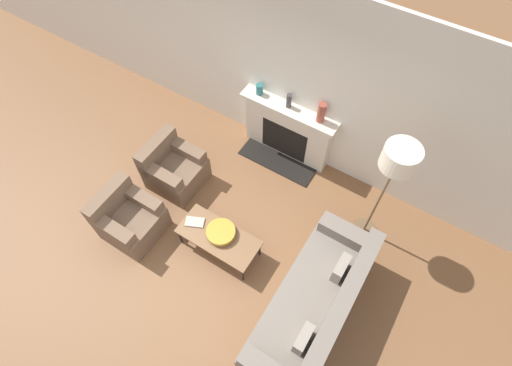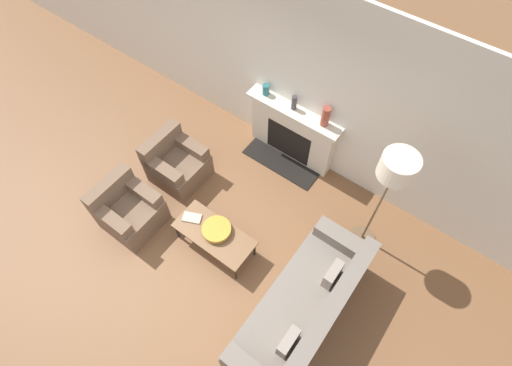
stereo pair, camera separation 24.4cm
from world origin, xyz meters
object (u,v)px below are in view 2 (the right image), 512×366
object	(u,v)px
coffee_table	(214,235)
mantel_vase_center_left	(294,103)
mantel_vase_center_right	(326,116)
fireplace	(292,133)
couch	(304,309)
armchair_far	(176,164)
floor_lamp	(394,174)
bowl	(217,230)
armchair_near	(128,210)
mantel_vase_left	(266,90)
book	(192,218)

from	to	relation	value
coffee_table	mantel_vase_center_left	distance (m)	2.18
mantel_vase_center_left	coffee_table	bearing A→B (deg)	-87.02
mantel_vase_center_right	fireplace	bearing A→B (deg)	-178.19
couch	mantel_vase_center_right	world-z (taller)	mantel_vase_center_right
armchair_far	floor_lamp	xyz separation A→B (m)	(2.88, 0.75, 1.33)
bowl	mantel_vase_center_right	distance (m)	2.15
couch	armchair_near	xyz separation A→B (m)	(-2.78, -0.30, -0.01)
floor_lamp	mantel_vase_center_left	distance (m)	1.92
fireplace	mantel_vase_center_left	distance (m)	0.64
bowl	mantel_vase_left	distance (m)	2.17
mantel_vase_center_right	armchair_far	bearing A→B (deg)	-139.22
fireplace	book	size ratio (longest dim) A/B	5.20
armchair_far	mantel_vase_left	distance (m)	1.77
floor_lamp	bowl	bearing A→B (deg)	-141.24
book	mantel_vase_center_right	world-z (taller)	mantel_vase_center_right
mantel_vase_left	bowl	bearing A→B (deg)	-72.79
couch	bowl	xyz separation A→B (m)	(-1.51, 0.17, 0.12)
armchair_far	floor_lamp	bearing A→B (deg)	-75.34
book	mantel_vase_left	size ratio (longest dim) A/B	1.73
bowl	mantel_vase_center_left	bearing A→B (deg)	93.37
couch	armchair_near	size ratio (longest dim) A/B	2.72
fireplace	mantel_vase_center_right	size ratio (longest dim) A/B	4.82
armchair_near	book	bearing A→B (deg)	-63.91
armchair_far	mantel_vase_left	world-z (taller)	mantel_vase_left
armchair_near	armchair_far	size ratio (longest dim) A/B	1.00
armchair_near	book	distance (m)	0.96
armchair_near	floor_lamp	world-z (taller)	floor_lamp
fireplace	mantel_vase_left	xyz separation A→B (m)	(-0.52, 0.02, 0.61)
armchair_far	mantel_vase_center_left	size ratio (longest dim) A/B	3.44
couch	mantel_vase_center_right	size ratio (longest dim) A/B	6.79
fireplace	armchair_near	size ratio (longest dim) A/B	1.93
armchair_near	mantel_vase_center_right	distance (m)	3.08
bowl	mantel_vase_center_right	size ratio (longest dim) A/B	1.24
couch	bowl	world-z (taller)	couch
bowl	fireplace	bearing A→B (deg)	92.63
armchair_near	coffee_table	size ratio (longest dim) A/B	0.70
couch	mantel_vase_center_left	size ratio (longest dim) A/B	9.36
couch	bowl	distance (m)	1.53
book	mantel_vase_center_left	world-z (taller)	mantel_vase_center_left
couch	armchair_far	xyz separation A→B (m)	(-2.78, 0.71, -0.01)
couch	mantel_vase_center_left	distance (m)	2.81
floor_lamp	mantel_vase_center_left	xyz separation A→B (m)	(-1.73, 0.68, -0.49)
fireplace	armchair_far	xyz separation A→B (m)	(-1.17, -1.42, -0.19)
couch	floor_lamp	size ratio (longest dim) A/B	1.12
armchair_near	floor_lamp	size ratio (longest dim) A/B	0.41
floor_lamp	mantel_vase_left	size ratio (longest dim) A/B	11.30
couch	mantel_vase_center_right	distance (m)	2.57
coffee_table	floor_lamp	bearing A→B (deg)	39.66
fireplace	couch	xyz separation A→B (m)	(1.60, -2.12, -0.18)
armchair_far	couch	bearing A→B (deg)	-104.33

